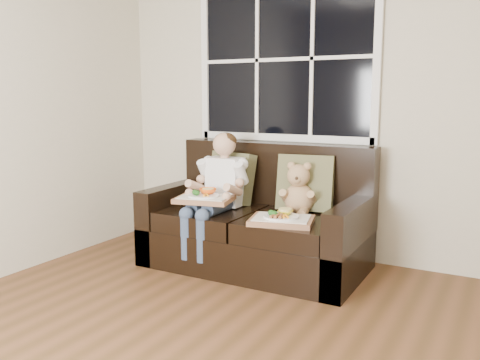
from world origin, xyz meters
The scene contains 9 objects.
room_walls centered at (0.00, 0.00, 1.59)m, with size 4.52×5.02×2.71m.
window_back centered at (-0.69, 2.48, 1.65)m, with size 1.62×0.04×1.37m.
loveseat centered at (-0.69, 2.02, 0.31)m, with size 1.70×0.92×0.96m.
pillow_left centered at (-1.04, 2.17, 0.66)m, with size 0.46×0.29×0.44m.
pillow_right centered at (-0.36, 2.17, 0.67)m, with size 0.46×0.27×0.45m.
child centered at (-0.99, 1.89, 0.66)m, with size 0.41×0.61×0.93m.
teddy_bear centered at (-0.38, 2.06, 0.61)m, with size 0.27×0.33×0.41m.
tray_left centered at (-1.00, 1.70, 0.58)m, with size 0.48×0.41×0.10m.
tray_right centered at (-0.36, 1.70, 0.48)m, with size 0.51×0.44×0.10m.
Camera 1 is at (1.07, -1.53, 1.34)m, focal length 38.00 mm.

